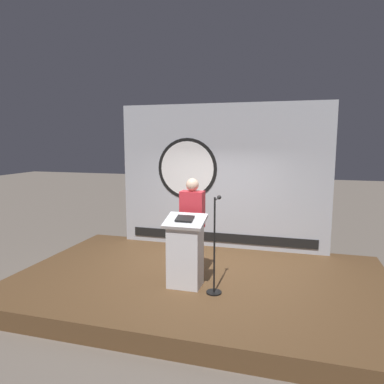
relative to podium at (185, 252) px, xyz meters
The scene contains 6 objects.
ground_plane 0.99m from the podium, 74.35° to the left, with size 40.00×40.00×0.00m, color #6B6056.
stage_platform 0.86m from the podium, 74.35° to the left, with size 6.40×4.00×0.30m, color brown.
banner_display 2.51m from the podium, 87.54° to the left, with size 4.57×0.12×3.13m.
podium is the anchor object (origin of this frame).
speaker_person 0.57m from the podium, 91.94° to the left, with size 0.40×0.26×1.71m.
microphone_stand 0.52m from the podium, 11.75° to the right, with size 0.24×0.48×1.51m.
Camera 1 is at (1.50, -5.76, 2.65)m, focal length 33.42 mm.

